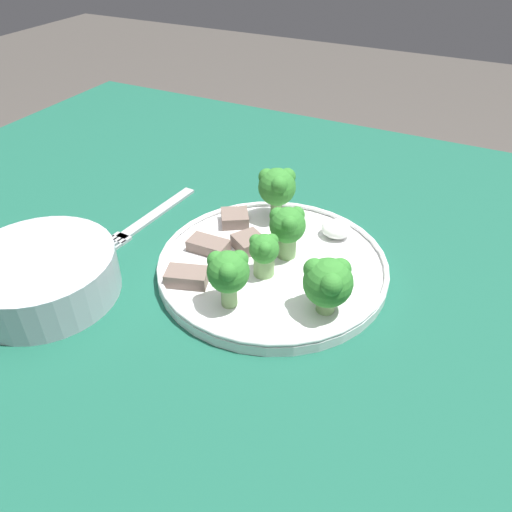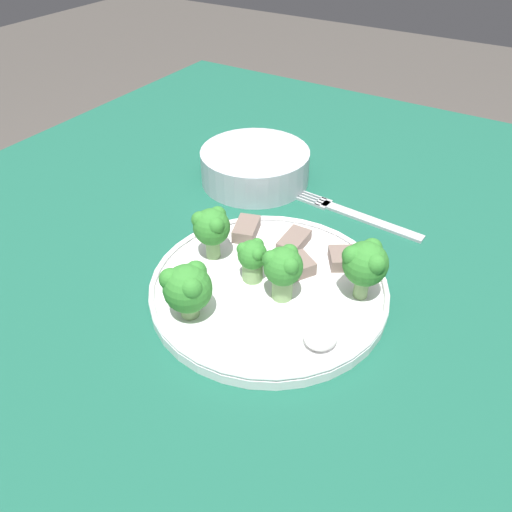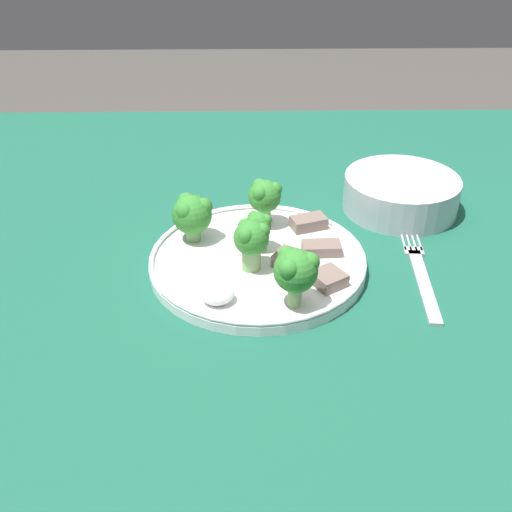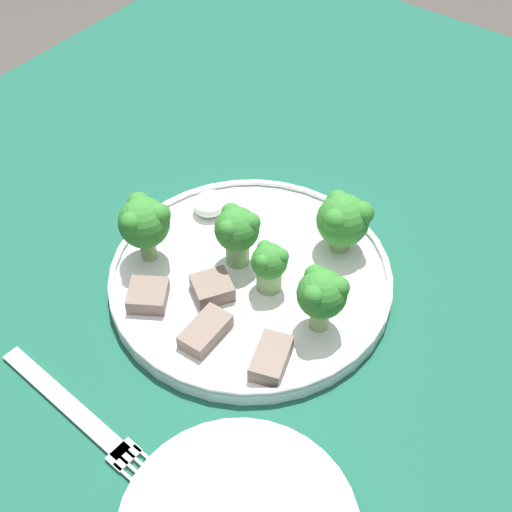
{
  "view_description": "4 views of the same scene",
  "coord_description": "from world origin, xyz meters",
  "views": [
    {
      "loc": [
        -0.22,
        0.37,
        1.1
      ],
      "look_at": [
        -0.02,
        -0.03,
        0.77
      ],
      "focal_mm": 35.0,
      "sensor_mm": 36.0,
      "label": 1
    },
    {
      "loc": [
        -0.39,
        -0.25,
        1.12
      ],
      "look_at": [
        -0.02,
        -0.02,
        0.77
      ],
      "focal_mm": 35.0,
      "sensor_mm": 36.0,
      "label": 2
    },
    {
      "loc": [
        -0.04,
        -0.66,
        1.14
      ],
      "look_at": [
        -0.03,
        -0.06,
        0.76
      ],
      "focal_mm": 42.0,
      "sensor_mm": 36.0,
      "label": 3
    },
    {
      "loc": [
        0.32,
        0.22,
        1.24
      ],
      "look_at": [
        -0.04,
        -0.05,
        0.76
      ],
      "focal_mm": 50.0,
      "sensor_mm": 36.0,
      "label": 4
    }
  ],
  "objects": [
    {
      "name": "broccoli_floret_center_left",
      "position": [
        0.01,
        -0.14,
        0.79
      ],
      "size": [
        0.05,
        0.05,
        0.07
      ],
      "color": "#7FA866",
      "rests_on": "dinner_plate"
    },
    {
      "name": "meat_slice_front_slice",
      "position": [
        0.04,
        0.03,
        0.75
      ],
      "size": [
        0.05,
        0.04,
        0.02
      ],
      "color": "#756056",
      "rests_on": "dinner_plate"
    },
    {
      "name": "broccoli_floret_front_left",
      "position": [
        -0.02,
        0.04,
        0.79
      ],
      "size": [
        0.04,
        0.04,
        0.06
      ],
      "color": "#7FA866",
      "rests_on": "dinner_plate"
    },
    {
      "name": "fork",
      "position": [
        0.17,
        -0.06,
        0.74
      ],
      "size": [
        0.03,
        0.2,
        0.0
      ],
      "color": "#B2B2B7",
      "rests_on": "table"
    },
    {
      "name": "cream_bowl",
      "position": [
        0.18,
        0.1,
        0.76
      ],
      "size": [
        0.16,
        0.16,
        0.05
      ],
      "color": "#B7BCC6",
      "rests_on": "table"
    },
    {
      "name": "broccoli_floret_center_back",
      "position": [
        -0.03,
        -0.02,
        0.78
      ],
      "size": [
        0.03,
        0.03,
        0.05
      ],
      "color": "#7FA866",
      "rests_on": "dinner_plate"
    },
    {
      "name": "meat_slice_middle_slice",
      "position": [
        0.05,
        -0.04,
        0.75
      ],
      "size": [
        0.05,
        0.03,
        0.01
      ],
      "color": "#756056",
      "rests_on": "dinner_plate"
    },
    {
      "name": "table",
      "position": [
        0.0,
        0.0,
        0.64
      ],
      "size": [
        1.21,
        1.03,
        0.73
      ],
      "color": "#195642",
      "rests_on": "ground_plane"
    },
    {
      "name": "broccoli_floret_near_rim_left",
      "position": [
        -0.11,
        0.0,
        0.78
      ],
      "size": [
        0.05,
        0.05,
        0.06
      ],
      "color": "#7FA866",
      "rests_on": "dinner_plate"
    },
    {
      "name": "dinner_plate",
      "position": [
        -0.03,
        -0.05,
        0.74
      ],
      "size": [
        0.26,
        0.26,
        0.02
      ],
      "color": "white",
      "rests_on": "table"
    },
    {
      "name": "meat_slice_rear_slice",
      "position": [
        0.05,
        -0.1,
        0.75
      ],
      "size": [
        0.05,
        0.05,
        0.02
      ],
      "color": "#756056",
      "rests_on": "dinner_plate"
    },
    {
      "name": "broccoli_floret_back_left",
      "position": [
        -0.04,
        -0.07,
        0.79
      ],
      "size": [
        0.04,
        0.04,
        0.06
      ],
      "color": "#7FA866",
      "rests_on": "dinner_plate"
    },
    {
      "name": "sauce_dollop",
      "position": [
        -0.08,
        -0.13,
        0.76
      ],
      "size": [
        0.04,
        0.03,
        0.02
      ],
      "color": "white",
      "rests_on": "dinner_plate"
    },
    {
      "name": "meat_slice_edge_slice",
      "position": [
        0.01,
        -0.06,
        0.75
      ],
      "size": [
        0.05,
        0.05,
        0.02
      ],
      "color": "#756056",
      "rests_on": "dinner_plate"
    }
  ]
}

